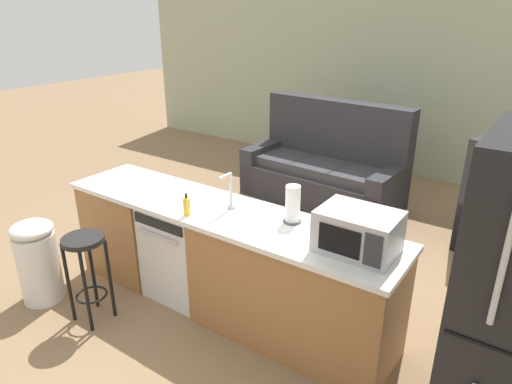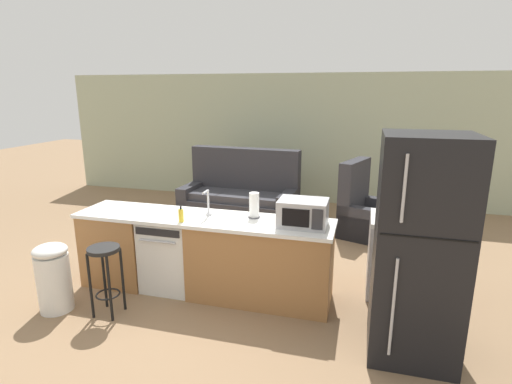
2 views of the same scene
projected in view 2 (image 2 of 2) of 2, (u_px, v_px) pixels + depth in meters
The scene contains 15 objects.
ground_plane at pixel (193, 288), 4.71m from camera, with size 24.00×24.00×0.00m, color #896B4C.
wall_back at pixel (288, 139), 8.23m from camera, with size 10.00×0.06×2.60m.
kitchen_counter at pixel (211, 258), 4.54m from camera, with size 2.94×0.66×0.90m.
dishwasher at pixel (172, 253), 4.67m from camera, with size 0.58×0.61×0.84m.
stove_range at pixel (403, 256), 4.50m from camera, with size 0.76×0.68×0.90m.
refrigerator at pixel (419, 250), 3.35m from camera, with size 0.72×0.73×1.94m.
microwave at pixel (303, 213), 4.12m from camera, with size 0.50×0.37×0.28m.
sink_faucet at pixel (208, 204), 4.45m from camera, with size 0.07×0.18×0.30m.
paper_towel_roll at pixel (254, 205), 4.39m from camera, with size 0.14×0.14×0.28m.
soap_bottle at pixel (181, 215), 4.26m from camera, with size 0.06×0.06×0.18m.
kettle at pixel (425, 216), 4.21m from camera, with size 0.21×0.17×0.19m.
bar_stool at pixel (105, 266), 4.05m from camera, with size 0.32×0.32×0.74m.
trash_bin at pixel (53, 277), 4.17m from camera, with size 0.35×0.35×0.74m.
couch at pixel (241, 199), 7.11m from camera, with size 2.05×1.02×1.27m.
armchair at pixel (365, 214), 6.38m from camera, with size 1.04×1.07×1.20m.
Camera 2 is at (1.86, -3.93, 2.27)m, focal length 28.00 mm.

